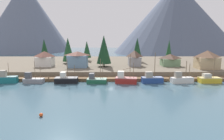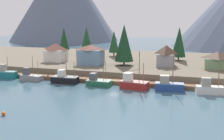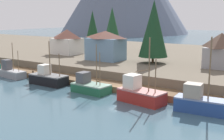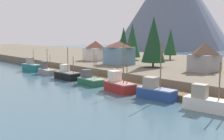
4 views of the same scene
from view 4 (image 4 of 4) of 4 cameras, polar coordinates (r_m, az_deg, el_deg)
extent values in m
cube|color=#3D5B6B|center=(71.30, 11.62, -1.77)|extent=(400.00, 400.00, 1.00)
cube|color=brown|center=(57.85, 0.93, -2.75)|extent=(80.00, 4.00, 1.00)
cylinder|color=brown|center=(86.66, -16.36, 0.56)|extent=(0.36, 0.36, 1.60)
cylinder|color=brown|center=(79.56, -13.87, 0.06)|extent=(0.36, 0.36, 1.60)
cylinder|color=brown|center=(72.64, -10.90, -0.55)|extent=(0.36, 0.36, 1.60)
cylinder|color=brown|center=(65.97, -7.32, -1.28)|extent=(0.36, 0.36, 1.60)
cylinder|color=brown|center=(59.63, -2.95, -2.16)|extent=(0.36, 0.36, 1.60)
cylinder|color=brown|center=(53.73, 2.42, -3.22)|extent=(0.36, 0.36, 1.60)
cylinder|color=brown|center=(48.43, 9.05, -4.49)|extent=(0.36, 0.36, 1.60)
cylinder|color=brown|center=(43.96, 17.20, -5.96)|extent=(0.36, 0.36, 1.60)
cube|color=#665B4C|center=(80.94, 16.73, 0.40)|extent=(400.00, 56.00, 2.50)
cone|color=slate|center=(226.94, 12.74, 13.78)|extent=(92.65, 92.65, 72.87)
cube|color=#196B70|center=(83.27, -16.64, 0.40)|extent=(7.28, 3.03, 1.95)
cube|color=#679496|center=(83.15, -16.67, 1.14)|extent=(7.28, 3.03, 0.20)
cube|color=gray|center=(83.66, -16.96, 1.91)|extent=(2.25, 1.71, 1.96)
cylinder|color=brown|center=(81.99, -16.31, 2.67)|extent=(0.12, 0.12, 4.37)
cube|color=gray|center=(75.46, -13.65, -0.46)|extent=(6.54, 2.77, 1.27)
cube|color=#9F9FA2|center=(75.37, -13.67, 0.10)|extent=(6.54, 2.77, 0.20)
cube|color=#4C4C51|center=(76.79, -14.21, 1.03)|extent=(1.96, 1.45, 1.98)
cylinder|color=brown|center=(74.53, -13.55, 2.25)|extent=(0.13, 0.13, 5.57)
cylinder|color=brown|center=(73.01, -12.98, 1.59)|extent=(0.11, 0.11, 4.11)
cube|color=black|center=(66.33, -9.49, -1.26)|extent=(7.14, 3.09, 1.62)
cube|color=slate|center=(66.20, -9.51, -0.48)|extent=(7.14, 3.09, 0.20)
cube|color=silver|center=(66.87, -9.97, 0.43)|extent=(1.64, 1.91, 1.74)
cylinder|color=brown|center=(65.48, -9.35, 2.17)|extent=(0.18, 0.18, 6.01)
cylinder|color=brown|center=(63.69, -8.20, 1.12)|extent=(0.15, 0.15, 3.96)
cube|color=#1E5B3D|center=(58.35, -4.46, -2.55)|extent=(6.30, 3.36, 1.26)
cube|color=gray|center=(58.23, -4.47, -1.84)|extent=(6.30, 3.36, 0.20)
cube|color=#4C4C51|center=(59.38, -5.35, -0.73)|extent=(1.68, 2.09, 1.71)
cylinder|color=brown|center=(56.82, -3.82, 1.29)|extent=(0.14, 0.14, 6.39)
cylinder|color=brown|center=(56.33, -3.41, 0.62)|extent=(0.12, 0.12, 5.18)
cube|color=maroon|center=(51.11, 1.64, -3.73)|extent=(7.07, 3.98, 1.67)
cube|color=#AD6C6A|center=(50.93, 1.64, -2.70)|extent=(7.07, 3.98, 0.20)
cube|color=silver|center=(52.13, 0.58, -1.25)|extent=(2.22, 2.32, 1.98)
cylinder|color=brown|center=(49.42, 2.46, 1.45)|extent=(0.18, 0.18, 7.42)
cylinder|color=brown|center=(48.72, 3.19, -0.25)|extent=(0.15, 0.15, 4.72)
cylinder|color=brown|center=(50.38, 1.76, 0.52)|extent=(2.55, 0.51, 0.83)
cube|color=navy|center=(45.90, 9.38, -5.10)|extent=(6.86, 3.02, 1.70)
cube|color=#6C7DA2|center=(45.70, 9.41, -3.94)|extent=(6.86, 3.02, 0.20)
cube|color=gray|center=(46.17, 8.24, -2.55)|extent=(2.29, 2.11, 1.77)
cylinder|color=brown|center=(44.70, 10.27, 0.97)|extent=(0.19, 0.19, 7.79)
cube|color=silver|center=(40.72, 19.89, -7.13)|extent=(7.34, 3.21, 1.60)
cube|color=silver|center=(40.51, 19.95, -5.90)|extent=(7.34, 3.21, 0.20)
cube|color=gray|center=(40.78, 18.12, -4.20)|extent=(2.22, 1.79, 1.94)
cylinder|color=brown|center=(39.58, 21.84, -2.21)|extent=(0.19, 0.19, 5.33)
cube|color=#6689A8|center=(75.26, 1.45, 3.02)|extent=(7.74, 5.33, 4.86)
pyramid|color=brown|center=(75.08, 1.46, 5.48)|extent=(8.12, 5.60, 1.59)
cube|color=gray|center=(64.41, 19.00, 1.43)|extent=(5.02, 6.66, 3.87)
pyramid|color=#422D23|center=(64.17, 19.13, 4.34)|extent=(5.28, 6.99, 2.69)
cube|color=silver|center=(88.11, -3.47, 3.40)|extent=(6.60, 5.96, 4.06)
pyramid|color=brown|center=(87.95, -3.49, 5.45)|extent=(6.94, 6.26, 2.25)
cylinder|color=#4C3823|center=(88.50, 4.30, 2.42)|extent=(0.50, 0.50, 1.02)
cone|color=#194223|center=(88.18, 4.34, 6.30)|extent=(5.36, 5.36, 10.94)
cylinder|color=#4C3823|center=(105.96, 2.46, 3.48)|extent=(0.50, 0.50, 1.82)
cone|color=#14381E|center=(105.72, 2.48, 6.55)|extent=(4.38, 4.38, 9.51)
cylinder|color=#4C3823|center=(91.83, 12.20, 2.64)|extent=(0.50, 0.50, 1.59)
cone|color=#194223|center=(91.55, 12.29, 5.83)|extent=(4.24, 4.24, 8.63)
cylinder|color=#4C3823|center=(69.87, 8.69, 1.14)|extent=(0.50, 0.50, 1.32)
cone|color=#14381E|center=(69.46, 8.79, 6.43)|extent=(6.01, 6.01, 11.59)
camera|label=1|loc=(47.57, -72.28, 6.55)|focal=30.01mm
camera|label=2|loc=(36.28, -93.96, 8.26)|focal=42.75mm
camera|label=3|loc=(17.56, -44.85, 9.78)|focal=46.63mm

